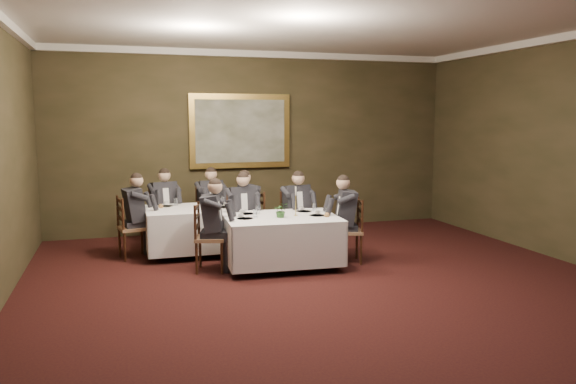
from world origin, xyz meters
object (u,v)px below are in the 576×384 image
table_main (281,237)px  chair_main_backright (296,235)px  chair_main_endright (348,244)px  chair_sec_endright (250,233)px  diner_main_backright (296,221)px  centerpiece (281,209)px  painting (240,131)px  table_second (193,227)px  diner_main_endleft (210,236)px  diner_sec_endleft (133,226)px  diner_main_backleft (242,224)px  diner_sec_endright (249,220)px  diner_main_endright (348,229)px  chair_sec_endleft (133,240)px  diner_sec_backright (210,214)px  chair_main_endleft (210,252)px  diner_sec_backleft (164,216)px  chair_main_backleft (242,237)px  chair_sec_backleft (164,229)px  candlestick (296,205)px

table_main → chair_main_backright: 0.99m
chair_main_endright → chair_sec_endright: size_ratio=1.00×
diner_main_backright → centerpiece: diner_main_backright is taller
painting → table_second: bearing=-125.1°
table_second → diner_main_endleft: diner_main_endleft is taller
diner_sec_endleft → centerpiece: 2.47m
table_main → diner_main_backleft: bearing=114.6°
diner_sec_endright → chair_main_backright: bearing=-124.7°
diner_sec_endright → diner_sec_endleft: 1.89m
diner_main_endright → painting: painting is taller
diner_main_endleft → chair_sec_endleft: diner_main_endleft is taller
diner_main_backright → diner_main_endright: bearing=113.5°
diner_main_endleft → diner_sec_backright: (0.30, 1.87, 0.00)m
diner_main_endright → chair_main_endright: bearing=-90.0°
chair_main_endleft → table_main: bearing=102.3°
diner_main_endleft → diner_main_endright: 2.11m
table_main → diner_main_backright: size_ratio=1.31×
diner_main_endleft → diner_sec_endleft: size_ratio=1.00×
chair_main_endleft → diner_sec_endleft: size_ratio=0.74×
chair_sec_endleft → diner_sec_backleft: bearing=132.4°
diner_sec_endright → chair_sec_endleft: size_ratio=1.35×
chair_main_endleft → diner_sec_backleft: 1.95m
chair_main_backleft → diner_main_backright: (0.91, -0.06, 0.23)m
chair_main_backleft → chair_sec_backleft: 1.57m
diner_sec_endleft → candlestick: size_ratio=2.95×
table_second → diner_main_backright: bearing=-11.5°
chair_main_endleft → candlestick: candlestick is taller
chair_sec_endright → diner_sec_endleft: 1.92m
diner_main_endleft → candlestick: bearing=102.7°
diner_sec_endleft → chair_main_endleft: bearing=31.7°
chair_main_backright → chair_main_endright: bearing=113.7°
diner_sec_backright → painting: 1.87m
chair_main_backright → chair_sec_endleft: bearing=-15.6°
diner_main_endleft → diner_sec_backleft: (-0.51, 1.87, 0.00)m
table_second → diner_sec_backleft: (-0.40, 0.77, 0.06)m
table_second → chair_sec_endright: size_ratio=1.53×
diner_main_endleft → diner_sec_backright: bearing=-173.4°
chair_main_endright → centerpiece: size_ratio=4.23×
chair_main_backleft → diner_main_backright: diner_main_backright is taller
chair_main_backleft → chair_sec_endright: size_ratio=1.00×
chair_main_backleft → chair_sec_endleft: (-1.72, 0.28, 0.00)m
table_second → diner_sec_endleft: size_ratio=1.14×
diner_main_backright → candlestick: 0.97m
table_second → chair_main_endright: bearing=-28.8°
table_main → diner_main_endleft: size_ratio=1.31×
chair_sec_backleft → chair_sec_endright: (1.36, -0.78, 0.00)m
centerpiece → diner_main_backleft: bearing=111.2°
diner_main_endright → chair_sec_backleft: size_ratio=1.35×
table_main → chair_sec_backleft: (-1.57, 1.95, -0.17)m
chair_main_backleft → diner_main_backleft: bearing=90.0°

